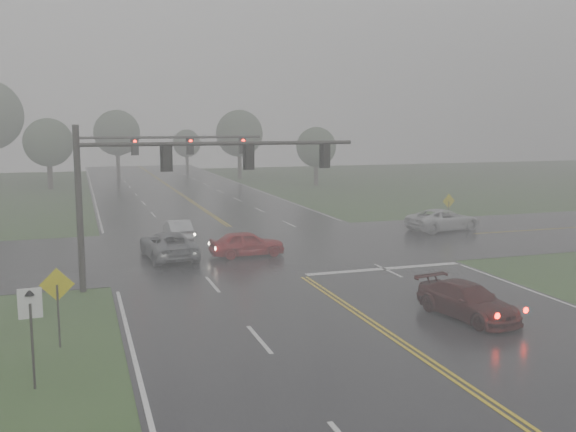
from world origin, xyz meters
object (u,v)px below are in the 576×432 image
object	(u,v)px
sedan_silver	(178,240)
sedan_red	(247,256)
pickup_white	(443,230)
signal_gantry_near	(170,174)
signal_gantry_far	(138,156)
car_grey	(169,258)
sedan_maroon	(467,318)

from	to	relation	value
sedan_silver	sedan_red	bearing A→B (deg)	115.43
sedan_silver	pickup_white	xyz separation A→B (m)	(18.12, -1.90, 0.00)
sedan_silver	signal_gantry_near	xyz separation A→B (m)	(-1.93, -11.24, 5.15)
sedan_silver	signal_gantry_near	world-z (taller)	signal_gantry_near
signal_gantry_far	car_grey	bearing A→B (deg)	-87.01
sedan_silver	signal_gantry_far	distance (m)	7.71
car_grey	signal_gantry_far	xyz separation A→B (m)	(-0.56, 10.75, 5.11)
sedan_silver	signal_gantry_near	bearing A→B (deg)	79.84
sedan_maroon	pickup_white	distance (m)	20.62
sedan_maroon	sedan_silver	size ratio (longest dim) A/B	1.12
sedan_silver	signal_gantry_far	bearing A→B (deg)	-71.44
car_grey	signal_gantry_near	size ratio (longest dim) A/B	0.41
sedan_silver	signal_gantry_far	xyz separation A→B (m)	(-1.87, 5.45, 5.11)
sedan_maroon	car_grey	size ratio (longest dim) A/B	0.85
sedan_silver	car_grey	size ratio (longest dim) A/B	0.76
sedan_red	car_grey	size ratio (longest dim) A/B	0.79
pickup_white	sedan_maroon	bearing A→B (deg)	141.07
sedan_maroon	pickup_white	world-z (taller)	pickup_white
sedan_maroon	sedan_silver	bearing A→B (deg)	101.44
car_grey	pickup_white	bearing A→B (deg)	-175.14
pickup_white	signal_gantry_near	distance (m)	22.71
sedan_red	car_grey	distance (m)	4.34
sedan_maroon	car_grey	xyz separation A→B (m)	(-9.39, 14.62, 0.00)
sedan_red	signal_gantry_far	distance (m)	13.52
signal_gantry_far	signal_gantry_near	bearing A→B (deg)	-90.21
sedan_maroon	signal_gantry_far	size ratio (longest dim) A/B	0.35
car_grey	signal_gantry_near	bearing A→B (deg)	78.98
signal_gantry_far	sedan_maroon	bearing A→B (deg)	-68.58
car_grey	signal_gantry_near	distance (m)	7.89
car_grey	pickup_white	world-z (taller)	pickup_white
sedan_maroon	sedan_red	world-z (taller)	sedan_red
sedan_silver	pickup_white	world-z (taller)	pickup_white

